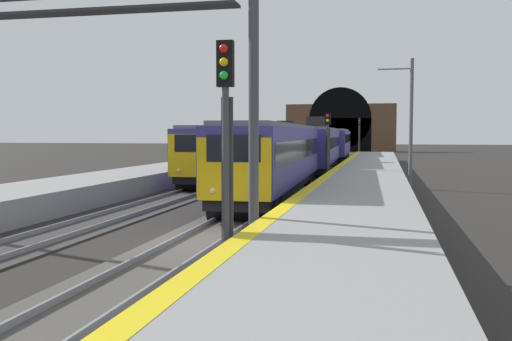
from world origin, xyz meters
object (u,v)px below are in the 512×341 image
(train_adjacent_platform, at_px, (286,144))
(catenary_mast_near, at_px, (410,122))
(train_main_approaching, at_px, (317,147))
(railway_signal_far, at_px, (359,133))
(overhead_signal_gantry, at_px, (102,49))
(railway_signal_near, at_px, (226,136))
(railway_signal_mid, at_px, (328,142))

(train_adjacent_platform, xyz_separation_m, catenary_mast_near, (-25.97, -11.88, 1.80))
(train_main_approaching, height_order, train_adjacent_platform, train_main_approaching)
(railway_signal_far, bearing_deg, overhead_signal_gantry, -3.50)
(railway_signal_far, height_order, overhead_signal_gantry, overhead_signal_gantry)
(overhead_signal_gantry, bearing_deg, catenary_mast_near, -25.04)
(train_adjacent_platform, height_order, railway_signal_near, railway_signal_near)
(train_main_approaching, height_order, overhead_signal_gantry, overhead_signal_gantry)
(railway_signal_far, relative_size, overhead_signal_gantry, 0.62)
(railway_signal_near, distance_m, railway_signal_mid, 24.49)
(overhead_signal_gantry, distance_m, catenary_mast_near, 22.29)
(railway_signal_near, xyz_separation_m, railway_signal_mid, (24.48, 0.00, -0.53))
(catenary_mast_near, bearing_deg, railway_signal_near, 167.30)
(train_main_approaching, xyz_separation_m, overhead_signal_gantry, (-32.17, 2.47, 3.56))
(railway_signal_mid, distance_m, overhead_signal_gantry, 22.66)
(catenary_mast_near, bearing_deg, train_adjacent_platform, 24.58)
(train_main_approaching, relative_size, overhead_signal_gantry, 6.14)
(train_main_approaching, relative_size, railway_signal_far, 9.92)
(overhead_signal_gantry, height_order, catenary_mast_near, catenary_mast_near)
(train_main_approaching, relative_size, catenary_mast_near, 7.23)
(train_adjacent_platform, bearing_deg, overhead_signal_gantry, 1.79)
(train_adjacent_platform, height_order, overhead_signal_gantry, overhead_signal_gantry)
(train_adjacent_platform, distance_m, catenary_mast_near, 28.61)
(railway_signal_near, relative_size, overhead_signal_gantry, 0.60)
(railway_signal_mid, xyz_separation_m, railway_signal_far, (48.62, -0.00, 0.64))
(railway_signal_near, xyz_separation_m, railway_signal_far, (73.10, -0.00, 0.11))
(overhead_signal_gantry, bearing_deg, train_adjacent_platform, 3.07)
(railway_signal_far, distance_m, overhead_signal_gantry, 70.83)
(railway_signal_mid, height_order, overhead_signal_gantry, overhead_signal_gantry)
(railway_signal_far, bearing_deg, train_adjacent_platform, -15.46)
(railway_signal_mid, xyz_separation_m, catenary_mast_near, (-1.91, -5.09, 1.23))
(railway_signal_far, height_order, catenary_mast_near, catenary_mast_near)
(catenary_mast_near, bearing_deg, railway_signal_mid, 69.41)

